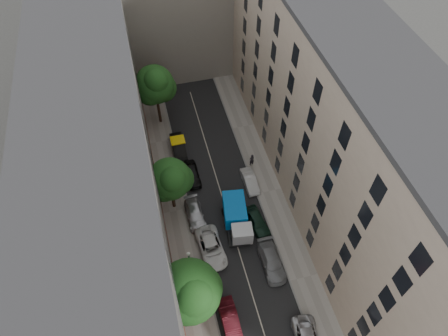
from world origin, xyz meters
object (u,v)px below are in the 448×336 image
object	(u,v)px
car_left_3	(195,214)
car_right_3	(250,181)
car_left_2	(211,248)
car_right_2	(257,221)
car_left_4	(192,174)
car_right_1	(272,261)
tree_mid	(171,180)
pedestrian	(252,160)
lamp_post	(190,264)
car_left_5	(178,147)
tarp_truck	(237,217)
car_left_1	(230,320)
tree_far	(156,86)
tree_near	(191,293)

from	to	relation	value
car_left_3	car_right_3	world-z (taller)	car_left_3
car_left_2	car_right_2	xyz separation A→B (m)	(5.60, 1.87, -0.02)
car_left_4	car_right_1	size ratio (longest dim) A/B	0.83
tree_mid	car_left_4	bearing A→B (deg)	53.38
tree_mid	car_right_2	bearing A→B (deg)	-28.47
pedestrian	lamp_post	bearing A→B (deg)	37.76
car_right_1	tree_mid	size ratio (longest dim) A/B	0.67
car_right_1	car_right_3	size ratio (longest dim) A/B	1.27
car_left_5	car_right_3	world-z (taller)	car_left_5
car_right_2	lamp_post	size ratio (longest dim) A/B	0.70
tarp_truck	car_left_5	xyz separation A→B (m)	(-4.20, 12.31, -0.72)
car_left_5	car_right_3	size ratio (longest dim) A/B	1.16
car_left_2	car_left_3	distance (m)	4.53
car_left_4	tree_mid	world-z (taller)	tree_mid
tarp_truck	car_left_5	bearing A→B (deg)	117.21
car_left_1	car_left_3	bearing A→B (deg)	92.64
car_right_1	car_right_2	distance (m)	4.87
car_left_1	car_left_2	distance (m)	7.60
lamp_post	pedestrian	xyz separation A→B (m)	(10.05, 12.99, -2.83)
car_right_2	car_right_3	distance (m)	5.58
car_left_5	car_left_3	bearing A→B (deg)	-90.13
car_left_1	tree_mid	size ratio (longest dim) A/B	0.58
car_left_5	car_right_2	size ratio (longest dim) A/B	1.09
tarp_truck	tree_mid	xyz separation A→B (m)	(-6.12, 3.89, 3.56)
car_left_1	car_left_4	world-z (taller)	car_left_1
car_right_2	tree_far	world-z (taller)	tree_far
car_right_2	tree_mid	distance (m)	10.40
car_right_3	tree_near	size ratio (longest dim) A/B	0.47
car_left_5	lamp_post	distance (m)	17.98
car_right_1	tree_near	world-z (taller)	tree_near
car_left_1	tree_mid	world-z (taller)	tree_mid
tarp_truck	car_right_3	size ratio (longest dim) A/B	1.54
car_right_1	tree_mid	world-z (taller)	tree_mid
car_right_2	car_left_4	bearing A→B (deg)	116.57
lamp_post	tree_mid	bearing A→B (deg)	90.72
tarp_truck	tree_far	world-z (taller)	tree_far
tree_near	pedestrian	world-z (taller)	tree_near
pedestrian	car_right_3	bearing A→B (deg)	54.86
car_left_2	tarp_truck	bearing A→B (deg)	32.75
car_left_1	car_left_5	world-z (taller)	car_left_5
car_left_2	pedestrian	world-z (taller)	pedestrian
car_left_5	tree_near	distance (m)	21.58
car_left_3	car_right_2	xyz separation A→B (m)	(6.40, -2.58, 0.05)
car_right_3	lamp_post	size ratio (longest dim) A/B	0.66
tarp_truck	pedestrian	bearing A→B (deg)	70.63
car_left_4	car_left_3	bearing A→B (deg)	-98.54
car_left_3	car_left_4	size ratio (longest dim) A/B	1.09
tarp_truck	tree_mid	bearing A→B (deg)	155.89
car_left_4	car_right_2	size ratio (longest dim) A/B	1.00
tree_far	car_left_2	bearing A→B (deg)	-83.96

